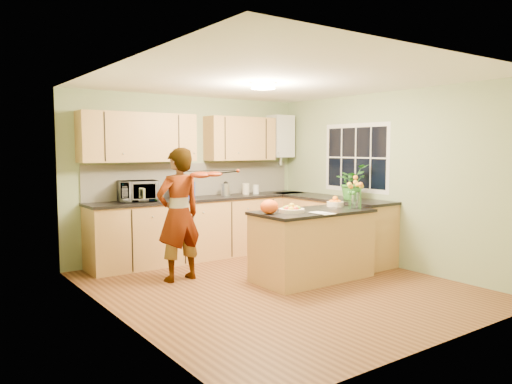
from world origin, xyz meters
TOP-DOWN VIEW (x-y plane):
  - floor at (0.00, 0.00)m, footprint 4.50×4.50m
  - ceiling at (0.00, 0.00)m, footprint 4.00×4.50m
  - wall_back at (0.00, 2.25)m, footprint 4.00×0.02m
  - wall_front at (0.00, -2.25)m, footprint 4.00×0.02m
  - wall_left at (-2.00, 0.00)m, footprint 0.02×4.50m
  - wall_right at (2.00, 0.00)m, footprint 0.02×4.50m
  - back_counter at (0.10, 1.95)m, footprint 3.64×0.62m
  - right_counter at (1.70, 0.85)m, footprint 0.62×2.24m
  - splashback at (0.10, 2.23)m, footprint 3.60×0.02m
  - upper_cabinets at (-0.18, 2.08)m, footprint 3.20×0.34m
  - boiler at (1.70, 2.09)m, footprint 0.40×0.30m
  - window_right at (1.99, 0.60)m, footprint 0.01×1.30m
  - light_switch at (-1.99, -0.60)m, footprint 0.02×0.09m
  - ceiling_lamp at (0.00, 0.30)m, footprint 0.30×0.30m
  - peninsula_island at (0.59, 0.02)m, footprint 1.56×0.80m
  - fruit_dish at (0.24, 0.02)m, footprint 0.31×0.31m
  - orange_bowl at (1.14, 0.17)m, footprint 0.23×0.23m
  - flower_vase at (1.19, -0.16)m, footprint 0.26×0.26m
  - orange_bag at (-0.07, 0.07)m, footprint 0.29×0.27m
  - papers at (0.49, -0.28)m, footprint 0.20×0.27m
  - violinist at (-0.85, 0.96)m, footprint 0.66×0.47m
  - violin at (-0.65, 0.74)m, footprint 0.68×0.59m
  - microwave at (-0.97, 1.98)m, footprint 0.60×0.46m
  - blue_box at (-0.23, 1.99)m, footprint 0.38×0.34m
  - kettle at (0.49, 1.96)m, footprint 0.14×0.14m
  - jar_cream at (0.90, 2.00)m, footprint 0.13×0.13m
  - jar_white at (1.06, 1.93)m, footprint 0.12×0.12m
  - potted_plant at (1.70, 0.40)m, footprint 0.54×0.50m

SIDE VIEW (x-z plane):
  - floor at x=0.00m, z-range 0.00..0.00m
  - peninsula_island at x=0.59m, z-range 0.00..0.90m
  - back_counter at x=0.10m, z-range 0.00..0.94m
  - right_counter at x=1.70m, z-range 0.00..0.94m
  - violinist at x=-0.85m, z-range 0.00..1.70m
  - papers at x=0.49m, z-range 0.90..0.91m
  - fruit_dish at x=0.24m, z-range 0.89..1.00m
  - orange_bowl at x=1.14m, z-range 0.89..1.02m
  - orange_bag at x=-0.07m, z-range 0.90..1.07m
  - jar_white at x=1.06m, z-range 0.94..1.09m
  - jar_cream at x=0.90m, z-range 0.94..1.12m
  - kettle at x=0.49m, z-range 0.92..1.18m
  - blue_box at x=-0.23m, z-range 0.94..1.19m
  - microwave at x=-0.97m, z-range 0.94..1.24m
  - potted_plant at x=1.70m, z-range 0.94..1.46m
  - splashback at x=0.10m, z-range 0.94..1.46m
  - flower_vase at x=1.19m, z-range 0.97..1.45m
  - wall_back at x=0.00m, z-range 0.00..2.50m
  - wall_front at x=0.00m, z-range 0.00..2.50m
  - wall_left at x=-2.00m, z-range 0.00..2.50m
  - wall_right at x=2.00m, z-range 0.00..2.50m
  - light_switch at x=-1.99m, z-range 1.26..1.34m
  - violin at x=-0.65m, z-range 1.28..1.45m
  - window_right at x=1.99m, z-range 1.02..2.08m
  - upper_cabinets at x=-0.18m, z-range 1.50..2.20m
  - boiler at x=1.70m, z-range 1.47..2.33m
  - ceiling_lamp at x=0.00m, z-range 2.43..2.50m
  - ceiling at x=0.00m, z-range 2.49..2.51m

